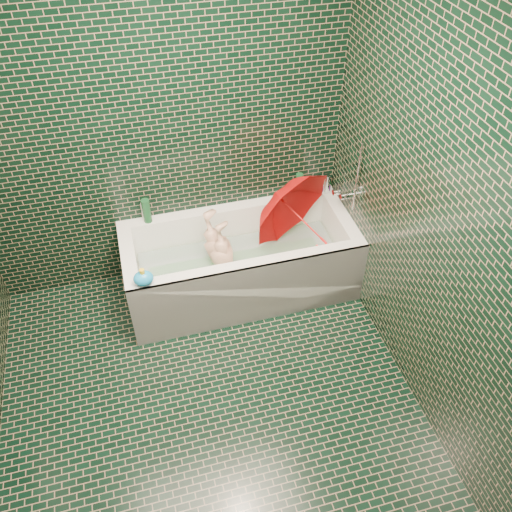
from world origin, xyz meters
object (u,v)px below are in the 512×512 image
object	(u,v)px
umbrella	(302,219)
rubber_duck	(298,189)
bathtub	(241,269)
bath_toy	(143,278)
child	(225,263)

from	to	relation	value
umbrella	rubber_duck	distance (m)	0.40
bathtub	umbrella	bearing A→B (deg)	-3.47
bathtub	bath_toy	bearing A→B (deg)	-156.57
bathtub	bath_toy	distance (m)	0.88
child	rubber_duck	world-z (taller)	rubber_duck
bathtub	child	world-z (taller)	bathtub
umbrella	bathtub	bearing A→B (deg)	152.90
child	umbrella	world-z (taller)	umbrella
bath_toy	bathtub	bearing A→B (deg)	27.03
child	rubber_duck	size ratio (longest dim) A/B	6.79
rubber_duck	bath_toy	world-z (taller)	bath_toy
bathtub	bath_toy	size ratio (longest dim) A/B	12.36
umbrella	bath_toy	world-z (taller)	umbrella
child	umbrella	size ratio (longest dim) A/B	1.35
bathtub	child	distance (m)	0.16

